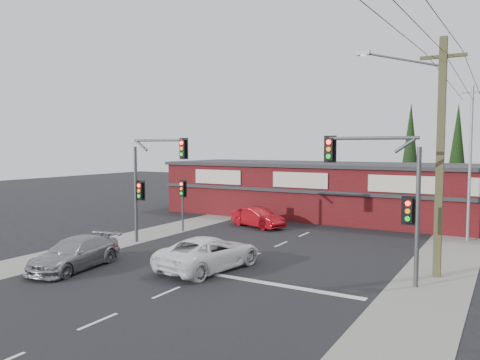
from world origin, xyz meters
The scene contains 18 objects.
ground centered at (0.00, 0.00, 0.00)m, with size 120.00×120.00×0.00m, color black.
road_strip centered at (0.00, 5.00, 0.01)m, with size 14.00×70.00×0.01m, color black.
verge_left centered at (-8.50, 5.00, 0.01)m, with size 3.00×70.00×0.02m, color gray.
verge_right centered at (8.50, 5.00, 0.01)m, with size 3.00×70.00×0.02m, color gray.
stop_line centered at (3.50, -1.50, 0.01)m, with size 6.50×0.35×0.01m, color silver.
white_suv centered at (-0.52, -0.82, 0.74)m, with size 2.45×5.32×1.48m, color white.
silver_suv centered at (-5.80, -3.84, 0.69)m, with size 1.94×4.77×1.39m, color #929497.
red_sedan centered at (-3.75, 9.86, 0.67)m, with size 1.41×4.05×1.34m, color maroon.
lane_dashes centered at (0.00, -4.50, 0.02)m, with size 0.12×28.60×0.01m.
shop_building centered at (-0.99, 16.99, 2.13)m, with size 27.30×8.40×4.22m.
conifer_near centered at (3.50, 24.00, 5.48)m, with size 1.80×1.80×9.25m.
conifer_far centered at (7.00, 26.00, 5.48)m, with size 1.80×1.80×9.25m.
traffic_mast_left centered at (-6.43, 2.00, 3.93)m, with size 3.77×0.27×5.97m.
traffic_mast_right centered at (6.86, 1.00, 3.95)m, with size 3.96×0.27×5.97m.
pedestal_signal centered at (-7.20, 6.01, 2.41)m, with size 0.55×0.27×3.38m.
utility_pole centered at (8.36, 2.99, 5.40)m, with size 4.38×0.59×10.00m.
steel_pole centered at (9.00, 12.00, 4.70)m, with size 1.20×0.16×9.00m.
power_lines centered at (8.47, -2.47, 9.04)m, with size 2.01×29.00×1.22m.
Camera 1 is at (11.10, -18.03, 5.52)m, focal length 35.00 mm.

